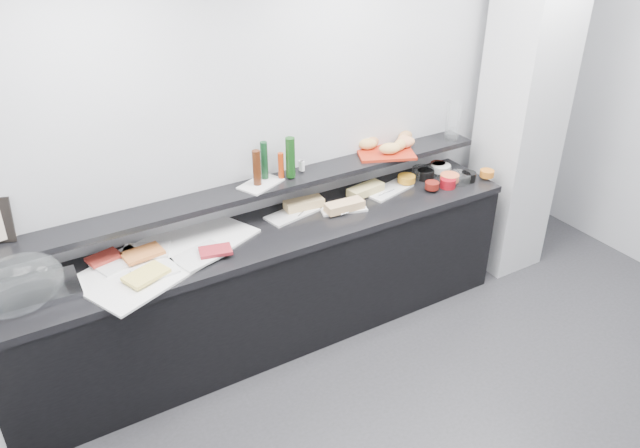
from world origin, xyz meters
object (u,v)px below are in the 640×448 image
sandwich_plate_mid (343,209)px  carafe (453,121)px  condiment_tray (261,184)px  cloche_base (36,292)px  bread_tray (385,153)px

sandwich_plate_mid → carafe: (1.08, 0.15, 0.39)m
condiment_tray → carafe: size_ratio=0.98×
cloche_base → carafe: size_ratio=1.55×
bread_tray → cloche_base: bearing=-153.5°
bread_tray → carafe: bearing=20.2°
condiment_tray → carafe: bearing=-25.7°
sandwich_plate_mid → condiment_tray: bearing=176.4°
cloche_base → carafe: 3.13m
carafe → cloche_base: bearing=-177.9°
cloche_base → carafe: bearing=4.1°
sandwich_plate_mid → bread_tray: (0.48, 0.18, 0.25)m
carafe → condiment_tray: bearing=178.5°
sandwich_plate_mid → bread_tray: bearing=36.6°
sandwich_plate_mid → condiment_tray: size_ratio=1.09×
condiment_tray → cloche_base: bearing=161.7°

